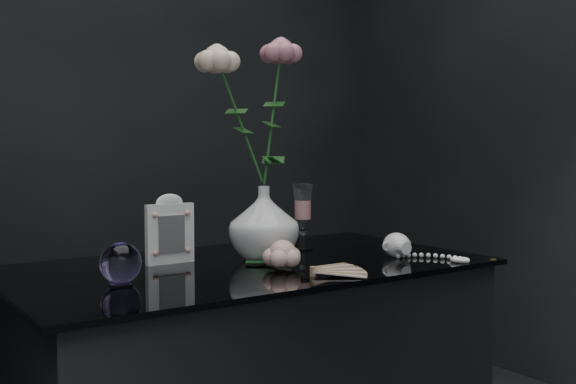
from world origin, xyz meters
TOP-DOWN VIEW (x-y plane):
  - vase at (0.06, 0.08)m, footprint 0.17×0.17m
  - wine_glass at (0.21, 0.13)m, footprint 0.06×0.06m
  - picture_frame at (-0.15, 0.15)m, footprint 0.12×0.09m
  - paperweight at (-0.32, -0.00)m, footprint 0.08×0.08m
  - paper_fan at (0.03, -0.15)m, footprint 0.27×0.25m
  - loose_rose at (0.02, -0.05)m, footprint 0.14×0.18m
  - pearl_jar at (0.33, -0.07)m, footprint 0.22×0.23m
  - roses at (0.04, 0.08)m, footprint 0.26×0.12m

SIDE VIEW (x-z plane):
  - paper_fan at x=0.03m, z-range 0.76..0.78m
  - pearl_jar at x=0.33m, z-range 0.76..0.82m
  - loose_rose at x=0.02m, z-range 0.76..0.82m
  - paperweight at x=-0.32m, z-range 0.76..0.84m
  - picture_frame at x=-0.15m, z-range 0.76..0.92m
  - wine_glass at x=0.21m, z-range 0.76..0.93m
  - vase at x=0.06m, z-range 0.76..0.93m
  - roses at x=0.04m, z-range 0.92..1.32m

